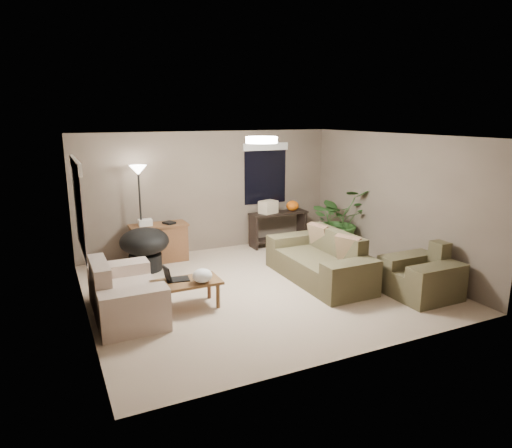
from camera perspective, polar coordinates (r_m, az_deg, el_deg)
name	(u,v)px	position (r m, az deg, el deg)	size (l,w,h in m)	color
room_shell	(261,215)	(7.37, 0.66, 1.18)	(5.50, 5.50, 5.50)	tan
main_sofa	(321,263)	(8.07, 8.07, -4.90)	(0.95, 2.20, 0.85)	#453F29
throw_pillows	(333,242)	(8.10, 9.66, -2.25)	(0.38, 1.39, 0.47)	#8C7251
loveseat	(124,296)	(6.87, -16.16, -8.62)	(0.90, 1.60, 0.85)	#BFB4A3
armchair	(421,278)	(7.75, 19.96, -6.34)	(0.95, 1.00, 0.85)	#4D462E
coffee_table	(187,285)	(6.91, -8.68, -7.55)	(1.00, 0.55, 0.42)	brown
laptop	(173,277)	(6.92, -10.30, -6.52)	(0.39, 0.28, 0.24)	black
plastic_bag	(202,276)	(6.77, -6.73, -6.43)	(0.30, 0.27, 0.21)	white
desk	(159,243)	(9.15, -11.99, -2.30)	(1.10, 0.50, 0.75)	brown
desk_papers	(150,223)	(9.00, -13.07, 0.17)	(0.71, 0.29, 0.12)	silver
console_table	(278,226)	(10.05, 2.80, -0.25)	(1.30, 0.40, 0.75)	black
pumpkin	(292,206)	(10.12, 4.58, 2.29)	(0.27, 0.27, 0.22)	orange
cardboard_box	(268,207)	(9.84, 1.54, 2.14)	(0.36, 0.27, 0.27)	beige
papasan_chair	(145,246)	(8.67, -13.75, -2.67)	(1.02, 1.02, 0.80)	black
floor_lamp	(139,182)	(8.83, -14.44, 5.10)	(0.32, 0.32, 1.91)	black
ceiling_fixture	(261,140)	(7.21, 0.69, 10.46)	(0.50, 0.50, 0.10)	white
houseplant	(338,227)	(9.71, 10.21, -0.36)	(1.23, 1.37, 1.07)	#2D5923
cat_scratching_post	(340,245)	(9.56, 10.45, -2.56)	(0.32, 0.32, 0.50)	tan
window_left	(77,191)	(6.87, -21.48, 3.87)	(0.05, 1.56, 1.33)	black
window_back	(265,163)	(10.05, 1.19, 7.58)	(1.06, 0.05, 1.33)	black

